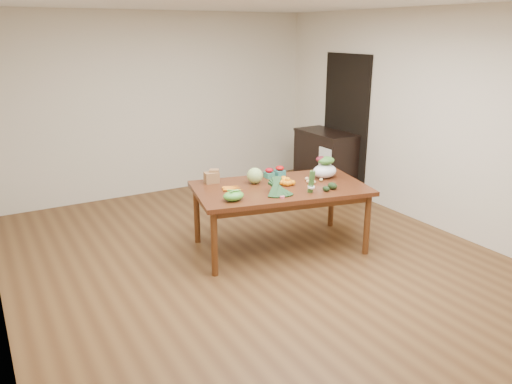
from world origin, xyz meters
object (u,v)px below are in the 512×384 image
dining_table (280,217)px  cabbage (255,176)px  mandarin_cluster (288,181)px  kale_bunch (279,188)px  salad_bag (325,168)px  cabinet (325,161)px  paper_bag (212,176)px  asparagus_bundle (311,182)px

dining_table → cabbage: cabbage is taller
mandarin_cluster → kale_bunch: (-0.28, -0.25, 0.03)m
mandarin_cluster → salad_bag: size_ratio=0.60×
kale_bunch → salad_bag: salad_bag is taller
kale_bunch → salad_bag: bearing=31.3°
mandarin_cluster → kale_bunch: size_ratio=0.45×
cabinet → dining_table: bearing=-140.1°
salad_bag → paper_bag: bearing=158.7°
paper_bag → salad_bag: (1.25, -0.49, 0.04)m
dining_table → kale_bunch: (-0.18, -0.26, 0.45)m
cabbage → asparagus_bundle: size_ratio=0.73×
cabinet → asparagus_bundle: 2.54m
asparagus_bundle → salad_bag: (0.48, 0.39, -0.01)m
asparagus_bundle → cabbage: bearing=132.2°
paper_bag → asparagus_bundle: bearing=-48.7°
cabbage → dining_table: bearing=-51.8°
paper_bag → asparagus_bundle: size_ratio=0.85×
asparagus_bundle → kale_bunch: bearing=175.1°
paper_bag → kale_bunch: 0.88m
cabinet → kale_bunch: bearing=-138.3°
kale_bunch → asparagus_bundle: 0.36m
cabinet → paper_bag: (-2.42, -1.01, 0.36)m
paper_bag → salad_bag: salad_bag is taller
cabbage → kale_bunch: cabbage is taller
paper_bag → cabbage: size_ratio=1.17×
dining_table → paper_bag: bearing=152.6°
dining_table → kale_bunch: 0.56m
mandarin_cluster → dining_table: bearing=174.8°
paper_bag → mandarin_cluster: bearing=-36.2°
salad_bag → kale_bunch: bearing=-161.0°
cabinet → kale_bunch: size_ratio=2.55×
dining_table → cabinet: size_ratio=1.87×
mandarin_cluster → kale_bunch: kale_bunch is taller
dining_table → salad_bag: salad_bag is taller
paper_bag → kale_bunch: (0.43, -0.77, 0.00)m
paper_bag → mandarin_cluster: paper_bag is taller
mandarin_cluster → salad_bag: bearing=3.0°
cabbage → kale_bunch: (0.01, -0.50, -0.01)m
paper_bag → salad_bag: size_ratio=0.71×
paper_bag → asparagus_bundle: 1.16m
dining_table → kale_bunch: size_ratio=4.77×
cabbage → mandarin_cluster: size_ratio=1.01×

